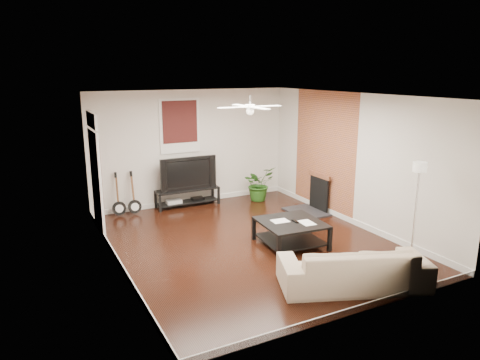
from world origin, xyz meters
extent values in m
cube|color=black|center=(0.00, 0.00, 0.00)|extent=(5.00, 6.00, 0.01)
cube|color=white|center=(0.00, 0.00, 2.80)|extent=(5.00, 6.00, 0.01)
cube|color=silver|center=(0.00, 3.00, 1.40)|extent=(5.00, 0.01, 2.80)
cube|color=silver|center=(0.00, -3.00, 1.40)|extent=(5.00, 0.01, 2.80)
cube|color=silver|center=(-2.50, 0.00, 1.40)|extent=(0.01, 6.00, 2.80)
cube|color=silver|center=(2.50, 0.00, 1.40)|extent=(0.01, 6.00, 2.80)
cube|color=#AA5F37|center=(2.49, 1.00, 1.40)|extent=(0.02, 2.20, 2.80)
cube|color=black|center=(2.20, 1.00, 0.46)|extent=(0.80, 1.10, 0.92)
cube|color=#370F0F|center=(-0.30, 2.97, 1.95)|extent=(1.00, 0.06, 1.30)
cube|color=white|center=(-2.46, 1.90, 1.25)|extent=(0.08, 1.00, 2.50)
cube|color=black|center=(-0.23, 2.78, 0.22)|extent=(1.56, 0.42, 0.44)
imported|color=black|center=(-0.23, 2.80, 0.84)|extent=(1.39, 0.18, 0.80)
cube|color=black|center=(0.62, -0.49, 0.24)|extent=(1.20, 1.20, 0.47)
imported|color=tan|center=(0.54, -2.34, 0.33)|extent=(2.39, 1.63, 0.65)
imported|color=#245718|center=(1.57, 2.43, 0.43)|extent=(0.93, 0.85, 0.87)
camera|label=1|loc=(-3.85, -7.13, 3.23)|focal=33.31mm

